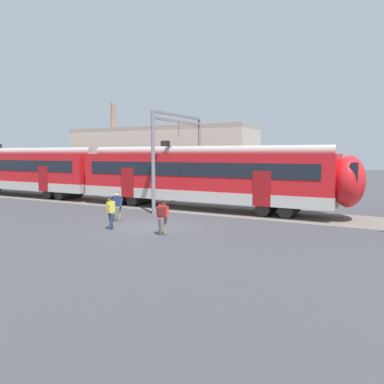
% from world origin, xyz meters
% --- Properties ---
extents(ground_plane, '(160.00, 160.00, 0.00)m').
position_xyz_m(ground_plane, '(0.00, 0.00, 0.00)').
color(ground_plane, '#38383D').
extents(track_bed, '(80.00, 4.40, 0.01)m').
position_xyz_m(track_bed, '(-11.46, 6.92, 0.01)').
color(track_bed, '#605951').
rests_on(track_bed, ground).
extents(commuter_train, '(56.65, 3.07, 4.73)m').
position_xyz_m(commuter_train, '(-18.27, 6.92, 2.25)').
color(commuter_train, '#B7B2AD').
rests_on(commuter_train, ground).
extents(pedestrian_navy, '(0.53, 0.65, 1.67)m').
position_xyz_m(pedestrian_navy, '(-2.37, 0.56, 0.96)').
color(pedestrian_navy, '#6B6051').
rests_on(pedestrian_navy, ground).
extents(pedestrian_yellow, '(0.61, 0.61, 1.67)m').
position_xyz_m(pedestrian_yellow, '(-1.17, -1.40, 0.96)').
color(pedestrian_yellow, navy).
rests_on(pedestrian_yellow, ground).
extents(pedestrian_red, '(0.53, 0.71, 1.67)m').
position_xyz_m(pedestrian_red, '(1.83, -1.27, 0.99)').
color(pedestrian_red, '#6B6051').
rests_on(pedestrian_red, ground).
extents(catenary_gantry, '(0.24, 6.64, 6.53)m').
position_xyz_m(catenary_gantry, '(-2.04, 6.92, 4.31)').
color(catenary_gantry, gray).
rests_on(catenary_gantry, ground).
extents(background_building, '(19.55, 5.00, 9.20)m').
position_xyz_m(background_building, '(-9.64, 16.03, 3.21)').
color(background_building, beige).
rests_on(background_building, ground).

